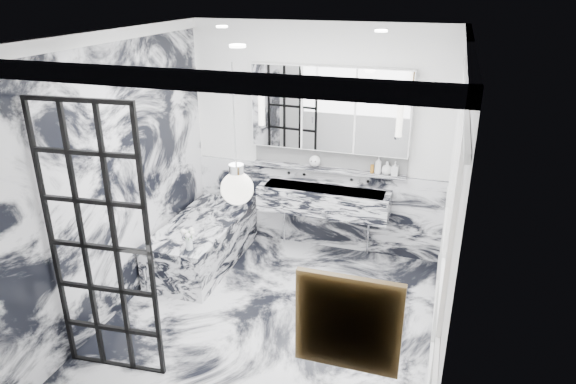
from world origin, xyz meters
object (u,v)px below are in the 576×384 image
(mirror_cabinet, at_px, (330,109))
(crittall_door, at_px, (100,247))
(trough_sink, at_px, (324,200))
(bathtub, at_px, (204,242))

(mirror_cabinet, bearing_deg, crittall_door, -114.57)
(trough_sink, distance_m, mirror_cabinet, 1.10)
(trough_sink, bearing_deg, mirror_cabinet, 90.00)
(trough_sink, height_order, mirror_cabinet, mirror_cabinet)
(crittall_door, xyz_separation_m, mirror_cabinet, (1.25, 2.74, 0.62))
(crittall_door, relative_size, trough_sink, 1.51)
(crittall_door, distance_m, trough_sink, 2.90)
(bathtub, bearing_deg, trough_sink, 26.48)
(mirror_cabinet, height_order, bathtub, mirror_cabinet)
(trough_sink, bearing_deg, bathtub, -153.52)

